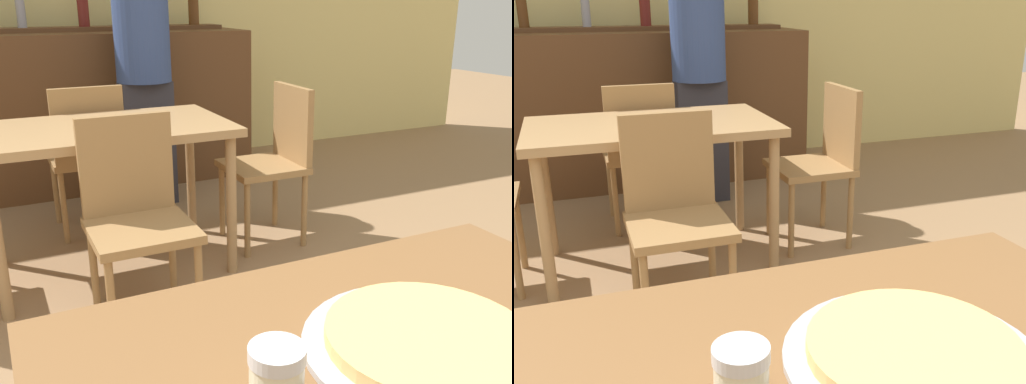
% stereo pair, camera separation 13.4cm
% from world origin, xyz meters
% --- Properties ---
extents(dining_table_far, '(1.15, 0.70, 0.73)m').
position_xyz_m(dining_table_far, '(-0.03, 2.07, 0.65)').
color(dining_table_far, '#A87F51').
rests_on(dining_table_far, ground_plane).
extents(bar_counter, '(2.60, 0.56, 1.08)m').
position_xyz_m(bar_counter, '(0.00, 3.54, 0.54)').
color(bar_counter, brown).
rests_on(bar_counter, ground_plane).
extents(bar_back_shelf, '(2.39, 0.24, 0.34)m').
position_xyz_m(bar_back_shelf, '(0.03, 3.68, 1.15)').
color(bar_back_shelf, brown).
rests_on(bar_back_shelf, bar_counter).
extents(chair_far_side_front, '(0.40, 0.40, 0.86)m').
position_xyz_m(chair_far_side_front, '(-0.03, 1.54, 0.50)').
color(chair_far_side_front, olive).
rests_on(chair_far_side_front, ground_plane).
extents(chair_far_side_back, '(0.40, 0.40, 0.86)m').
position_xyz_m(chair_far_side_back, '(-0.03, 2.59, 0.50)').
color(chair_far_side_back, olive).
rests_on(chair_far_side_back, ground_plane).
extents(chair_far_side_right, '(0.40, 0.40, 0.86)m').
position_xyz_m(chair_far_side_right, '(0.88, 2.07, 0.50)').
color(chair_far_side_right, olive).
rests_on(chair_far_side_right, ground_plane).
extents(pizza_tray, '(0.40, 0.40, 0.04)m').
position_xyz_m(pizza_tray, '(0.06, -0.01, 0.77)').
color(pizza_tray, '#A3A3A8').
rests_on(pizza_tray, dining_table_near).
extents(cheese_shaker, '(0.08, 0.08, 0.10)m').
position_xyz_m(cheese_shaker, '(-0.22, -0.03, 0.81)').
color(cheese_shaker, beige).
rests_on(cheese_shaker, dining_table_near).
extents(person_standing, '(0.34, 0.34, 1.68)m').
position_xyz_m(person_standing, '(0.42, 2.96, 0.91)').
color(person_standing, '#2D2D38').
rests_on(person_standing, ground_plane).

